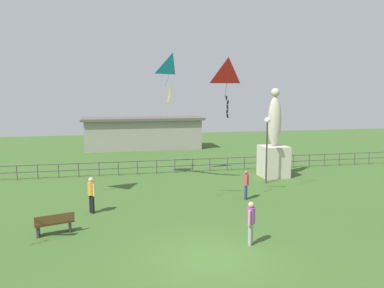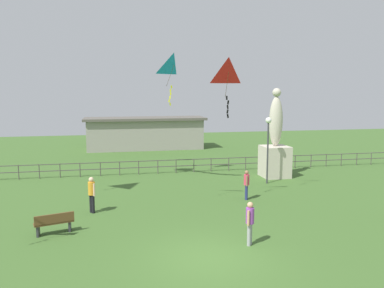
# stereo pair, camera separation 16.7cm
# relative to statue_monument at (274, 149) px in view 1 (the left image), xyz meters

# --- Properties ---
(ground_plane) EXTENTS (80.00, 80.00, 0.00)m
(ground_plane) POSITION_rel_statue_monument_xyz_m (-7.39, -11.47, -1.83)
(ground_plane) COLOR #3D6028
(statue_monument) EXTENTS (1.70, 1.70, 5.83)m
(statue_monument) POSITION_rel_statue_monument_xyz_m (0.00, 0.00, 0.00)
(statue_monument) COLOR beige
(statue_monument) RESTS_ON ground_plane
(lamppost) EXTENTS (0.36, 0.36, 4.07)m
(lamppost) POSITION_rel_statue_monument_xyz_m (-1.23, -1.69, 1.16)
(lamppost) COLOR #38383D
(lamppost) RESTS_ON ground_plane
(park_bench) EXTENTS (1.55, 0.82, 0.85)m
(park_bench) POSITION_rel_statue_monument_xyz_m (-12.81, -8.04, -1.36)
(park_bench) COLOR brown
(park_bench) RESTS_ON ground_plane
(person_1) EXTENTS (0.29, 0.45, 1.55)m
(person_1) POSITION_rel_statue_monument_xyz_m (-3.70, -4.86, -0.94)
(person_1) COLOR navy
(person_1) RESTS_ON ground_plane
(person_2) EXTENTS (0.33, 0.41, 1.62)m
(person_2) POSITION_rel_statue_monument_xyz_m (-5.64, -10.65, -0.89)
(person_2) COLOR #99999E
(person_2) RESTS_ON ground_plane
(person_3) EXTENTS (0.34, 0.43, 1.69)m
(person_3) POSITION_rel_statue_monument_xyz_m (-11.48, -5.54, -0.85)
(person_3) COLOR black
(person_3) RESTS_ON ground_plane
(kite_3) EXTENTS (1.45, 1.43, 3.22)m
(kite_3) POSITION_rel_statue_monument_xyz_m (-6.56, 0.93, 5.35)
(kite_3) COLOR #198CD1
(kite_6) EXTENTS (1.14, 1.05, 2.82)m
(kite_6) POSITION_rel_statue_monument_xyz_m (-5.01, -5.73, 4.62)
(kite_6) COLOR red
(waterfront_railing) EXTENTS (36.05, 0.06, 0.95)m
(waterfront_railing) POSITION_rel_statue_monument_xyz_m (-7.65, 2.53, -1.21)
(waterfront_railing) COLOR #4C4742
(waterfront_railing) RESTS_ON ground_plane
(pavilion_building) EXTENTS (11.72, 3.80, 3.11)m
(pavilion_building) POSITION_rel_statue_monument_xyz_m (-7.30, 14.53, -0.24)
(pavilion_building) COLOR gray
(pavilion_building) RESTS_ON ground_plane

